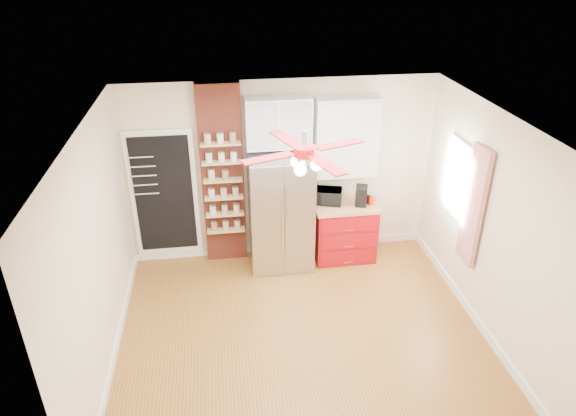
{
  "coord_description": "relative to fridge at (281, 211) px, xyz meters",
  "views": [
    {
      "loc": [
        -0.86,
        -4.86,
        4.35
      ],
      "look_at": [
        -0.05,
        0.9,
        1.31
      ],
      "focal_mm": 32.0,
      "sensor_mm": 36.0,
      "label": 1
    }
  ],
  "objects": [
    {
      "name": "floor",
      "position": [
        0.05,
        -1.63,
        -0.88
      ],
      "size": [
        4.5,
        4.5,
        0.0
      ],
      "primitive_type": "plane",
      "color": "#966226",
      "rests_on": "ground"
    },
    {
      "name": "pantry_jar_oats",
      "position": [
        -0.95,
        0.17,
        0.57
      ],
      "size": [
        0.12,
        0.12,
        0.14
      ],
      "primitive_type": "cylinder",
      "rotation": [
        0.0,
        0.0,
        0.35
      ],
      "color": "#C2AD94",
      "rests_on": "brick_pillar"
    },
    {
      "name": "upper_glass_cabinet",
      "position": [
        0.0,
        0.2,
        1.27
      ],
      "size": [
        0.9,
        0.35,
        0.7
      ],
      "primitive_type": "cube",
      "color": "white",
      "rests_on": "wall_back"
    },
    {
      "name": "canister_left",
      "position": [
        1.34,
        -0.01,
        0.1
      ],
      "size": [
        0.12,
        0.12,
        0.15
      ],
      "primitive_type": "cylinder",
      "rotation": [
        0.0,
        0.0,
        0.29
      ],
      "color": "#AF2B09",
      "rests_on": "red_cabinet"
    },
    {
      "name": "wall_back",
      "position": [
        0.05,
        0.37,
        0.48
      ],
      "size": [
        4.5,
        0.02,
        2.7
      ],
      "primitive_type": "cube",
      "color": "beige",
      "rests_on": "floor"
    },
    {
      "name": "canister_right",
      "position": [
        1.33,
        0.04,
        0.09
      ],
      "size": [
        0.11,
        0.11,
        0.13
      ],
      "primitive_type": "cylinder",
      "rotation": [
        0.0,
        0.0,
        0.23
      ],
      "color": "#AC0929",
      "rests_on": "red_cabinet"
    },
    {
      "name": "upper_shelf_unit",
      "position": [
        0.97,
        0.22,
        1.0
      ],
      "size": [
        0.9,
        0.3,
        1.15
      ],
      "primitive_type": "cube",
      "color": "white",
      "rests_on": "wall_back"
    },
    {
      "name": "fridge",
      "position": [
        0.0,
        0.0,
        0.0
      ],
      "size": [
        0.9,
        0.7,
        1.75
      ],
      "primitive_type": "cube",
      "color": "#A8A8AC",
      "rests_on": "floor"
    },
    {
      "name": "pantry_jar_beans",
      "position": [
        -0.76,
        0.15,
        0.56
      ],
      "size": [
        0.12,
        0.12,
        0.13
      ],
      "primitive_type": "cylinder",
      "rotation": [
        0.0,
        0.0,
        -0.21
      ],
      "color": "olive",
      "rests_on": "brick_pillar"
    },
    {
      "name": "ceiling",
      "position": [
        0.05,
        -1.63,
        1.83
      ],
      "size": [
        4.5,
        4.5,
        0.0
      ],
      "primitive_type": "plane",
      "color": "white",
      "rests_on": "wall_back"
    },
    {
      "name": "coffee_maker",
      "position": [
        1.19,
        -0.0,
        0.17
      ],
      "size": [
        0.22,
        0.25,
        0.29
      ],
      "primitive_type": "cube",
      "rotation": [
        0.0,
        0.0,
        -0.31
      ],
      "color": "black",
      "rests_on": "red_cabinet"
    },
    {
      "name": "brick_pillar",
      "position": [
        -0.8,
        0.29,
        0.48
      ],
      "size": [
        0.6,
        0.16,
        2.7
      ],
      "primitive_type": "cube",
      "color": "brown",
      "rests_on": "floor"
    },
    {
      "name": "toaster_oven",
      "position": [
        0.72,
        0.12,
        0.14
      ],
      "size": [
        0.46,
        0.38,
        0.22
      ],
      "primitive_type": "imported",
      "rotation": [
        0.0,
        0.0,
        -0.29
      ],
      "color": "black",
      "rests_on": "red_cabinet"
    },
    {
      "name": "wall_front",
      "position": [
        0.05,
        -3.63,
        0.48
      ],
      "size": [
        4.5,
        0.02,
        2.7
      ],
      "primitive_type": "cube",
      "color": "beige",
      "rests_on": "floor"
    },
    {
      "name": "chalkboard",
      "position": [
        -1.65,
        0.33,
        0.23
      ],
      "size": [
        0.95,
        0.05,
        1.95
      ],
      "color": "white",
      "rests_on": "wall_back"
    },
    {
      "name": "red_cabinet",
      "position": [
        0.97,
        0.05,
        -0.42
      ],
      "size": [
        0.94,
        0.64,
        0.9
      ],
      "color": "#9F0811",
      "rests_on": "floor"
    },
    {
      "name": "wall_left",
      "position": [
        -2.2,
        -1.63,
        0.48
      ],
      "size": [
        0.02,
        4.0,
        2.7
      ],
      "primitive_type": "cube",
      "color": "beige",
      "rests_on": "floor"
    },
    {
      "name": "curtain",
      "position": [
        2.23,
        -1.28,
        0.57
      ],
      "size": [
        0.06,
        0.4,
        1.55
      ],
      "primitive_type": "cube",
      "color": "red",
      "rests_on": "wall_right"
    },
    {
      "name": "wall_right",
      "position": [
        2.3,
        -1.63,
        0.48
      ],
      "size": [
        0.02,
        4.0,
        2.7
      ],
      "primitive_type": "cube",
      "color": "beige",
      "rests_on": "floor"
    },
    {
      "name": "ceiling_fan",
      "position": [
        0.05,
        -1.63,
        1.55
      ],
      "size": [
        1.4,
        1.4,
        0.44
      ],
      "color": "silver",
      "rests_on": "ceiling"
    },
    {
      "name": "window",
      "position": [
        2.28,
        -0.73,
        0.68
      ],
      "size": [
        0.04,
        0.75,
        1.05
      ],
      "primitive_type": "cube",
      "color": "white",
      "rests_on": "wall_right"
    }
  ]
}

